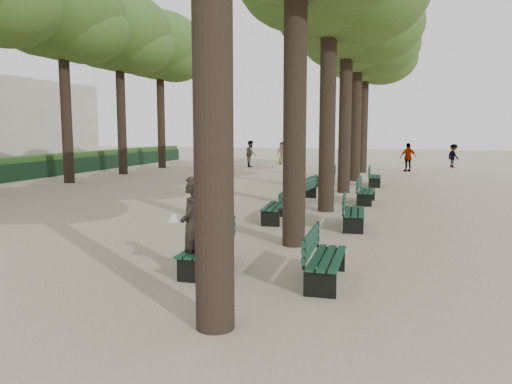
# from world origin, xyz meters

# --- Properties ---
(ground) EXTENTS (120.00, 120.00, 0.00)m
(ground) POSITION_xyz_m (0.00, 0.00, 0.00)
(ground) COLOR tan
(ground) RESTS_ON ground
(tree_central_3) EXTENTS (6.00, 6.00, 9.95)m
(tree_central_3) POSITION_xyz_m (1.50, 13.00, 7.65)
(tree_central_3) COLOR #33261C
(tree_central_3) RESTS_ON ground
(tree_central_4) EXTENTS (6.00, 6.00, 9.95)m
(tree_central_4) POSITION_xyz_m (1.50, 18.00, 7.65)
(tree_central_4) COLOR #33261C
(tree_central_4) RESTS_ON ground
(tree_central_5) EXTENTS (6.00, 6.00, 9.95)m
(tree_central_5) POSITION_xyz_m (1.50, 23.00, 7.65)
(tree_central_5) COLOR #33261C
(tree_central_5) RESTS_ON ground
(tree_far_3) EXTENTS (6.00, 6.00, 10.45)m
(tree_far_3) POSITION_xyz_m (-12.00, 13.00, 8.14)
(tree_far_3) COLOR #33261C
(tree_far_3) RESTS_ON ground
(tree_far_4) EXTENTS (6.00, 6.00, 10.45)m
(tree_far_4) POSITION_xyz_m (-12.00, 18.00, 8.14)
(tree_far_4) COLOR #33261C
(tree_far_4) RESTS_ON ground
(tree_far_5) EXTENTS (6.00, 6.00, 10.45)m
(tree_far_5) POSITION_xyz_m (-12.00, 23.00, 8.14)
(tree_far_5) COLOR #33261C
(tree_far_5) RESTS_ON ground
(bench_left_0) EXTENTS (0.61, 1.81, 0.92)m
(bench_left_0) POSITION_xyz_m (0.37, 0.52, 0.27)
(bench_left_0) COLOR black
(bench_left_0) RESTS_ON ground
(bench_left_1) EXTENTS (0.69, 1.83, 0.92)m
(bench_left_1) POSITION_xyz_m (0.37, 5.76, 0.27)
(bench_left_1) COLOR black
(bench_left_1) RESTS_ON ground
(bench_left_2) EXTENTS (0.73, 1.85, 0.92)m
(bench_left_2) POSITION_xyz_m (0.37, 10.13, 0.27)
(bench_left_2) COLOR black
(bench_left_2) RESTS_ON ground
(bench_left_3) EXTENTS (0.72, 1.84, 0.92)m
(bench_left_3) POSITION_xyz_m (0.37, 15.56, 0.27)
(bench_left_3) COLOR black
(bench_left_3) RESTS_ON ground
(bench_right_0) EXTENTS (0.62, 1.81, 0.92)m
(bench_right_0) POSITION_xyz_m (2.63, 0.38, 0.27)
(bench_right_0) COLOR black
(bench_right_0) RESTS_ON ground
(bench_right_1) EXTENTS (0.71, 1.84, 0.92)m
(bench_right_1) POSITION_xyz_m (2.63, 5.42, 0.27)
(bench_right_1) COLOR black
(bench_right_1) RESTS_ON ground
(bench_right_2) EXTENTS (0.58, 1.80, 0.92)m
(bench_right_2) POSITION_xyz_m (2.63, 10.10, 0.27)
(bench_right_2) COLOR black
(bench_right_2) RESTS_ON ground
(bench_right_3) EXTENTS (0.63, 1.82, 0.92)m
(bench_right_3) POSITION_xyz_m (2.63, 15.83, 0.27)
(bench_right_3) COLOR black
(bench_right_3) RESTS_ON ground
(man_with_map) EXTENTS (0.68, 0.78, 1.82)m
(man_with_map) POSITION_xyz_m (0.26, 0.09, 0.91)
(man_with_map) COLOR black
(man_with_map) RESTS_ON ground
(pedestrian_a) EXTENTS (0.65, 0.97, 1.85)m
(pedestrian_a) POSITION_xyz_m (-6.43, 25.65, 0.93)
(pedestrian_a) COLOR #262628
(pedestrian_a) RESTS_ON ground
(pedestrian_b) EXTENTS (0.81, 1.07, 1.62)m
(pedestrian_b) POSITION_xyz_m (7.21, 28.87, 0.81)
(pedestrian_b) COLOR #262628
(pedestrian_b) RESTS_ON ground
(pedestrian_d) EXTENTS (0.83, 0.36, 1.68)m
(pedestrian_d) POSITION_xyz_m (-4.92, 28.83, 0.84)
(pedestrian_d) COLOR #262628
(pedestrian_d) RESTS_ON ground
(pedestrian_c) EXTENTS (1.10, 0.79, 1.80)m
(pedestrian_c) POSITION_xyz_m (4.18, 24.59, 0.90)
(pedestrian_c) COLOR #262628
(pedestrian_c) RESTS_ON ground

